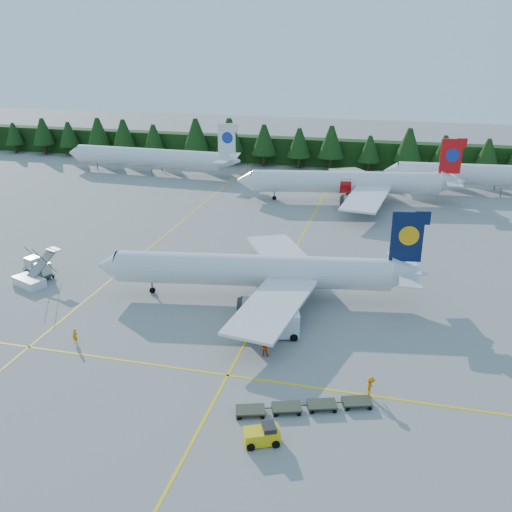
% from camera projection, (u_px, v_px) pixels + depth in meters
% --- Properties ---
extents(ground, '(320.00, 320.00, 0.00)m').
position_uv_depth(ground, '(188.00, 335.00, 57.10)').
color(ground, gray).
rests_on(ground, ground).
extents(taxi_stripe_a, '(0.25, 120.00, 0.01)m').
position_uv_depth(taxi_stripe_a, '(143.00, 253.00, 78.35)').
color(taxi_stripe_a, yellow).
rests_on(taxi_stripe_a, ground).
extents(taxi_stripe_b, '(0.25, 120.00, 0.01)m').
position_uv_depth(taxi_stripe_b, '(286.00, 267.00, 73.80)').
color(taxi_stripe_b, yellow).
rests_on(taxi_stripe_b, ground).
extents(taxi_stripe_cross, '(80.00, 0.25, 0.01)m').
position_uv_depth(taxi_stripe_cross, '(165.00, 366.00, 51.68)').
color(taxi_stripe_cross, yellow).
rests_on(taxi_stripe_cross, ground).
extents(treeline_hedge, '(220.00, 4.00, 6.00)m').
position_uv_depth(treeline_hedge, '(314.00, 152.00, 130.08)').
color(treeline_hedge, black).
rests_on(treeline_hedge, ground).
extents(airliner_navy, '(36.21, 29.57, 10.58)m').
position_uv_depth(airliner_navy, '(247.00, 271.00, 64.34)').
color(airliner_navy, silver).
rests_on(airliner_navy, ground).
extents(airliner_red, '(38.86, 31.70, 11.39)m').
position_uv_depth(airliner_red, '(341.00, 182.00, 101.67)').
color(airliner_red, silver).
rests_on(airliner_red, ground).
extents(airliner_far_left, '(38.99, 5.08, 11.33)m').
position_uv_depth(airliner_far_left, '(143.00, 157.00, 122.26)').
color(airliner_far_left, silver).
rests_on(airliner_far_left, ground).
extents(airliner_far_right, '(39.25, 6.86, 11.41)m').
position_uv_depth(airliner_far_right, '(483.00, 174.00, 106.83)').
color(airliner_far_right, silver).
rests_on(airliner_far_right, ground).
extents(airstairs, '(4.72, 6.12, 3.61)m').
position_uv_depth(airstairs, '(31.00, 279.00, 68.17)').
color(airstairs, silver).
rests_on(airstairs, ground).
extents(service_truck, '(5.72, 3.22, 2.61)m').
position_uv_depth(service_truck, '(272.00, 325.00, 56.41)').
color(service_truck, silver).
rests_on(service_truck, ground).
extents(baggage_tug, '(2.94, 2.33, 1.39)m').
position_uv_depth(baggage_tug, '(263.00, 435.00, 41.81)').
color(baggage_tug, yellow).
rests_on(baggage_tug, ground).
extents(dolly_train, '(10.73, 5.29, 0.13)m').
position_uv_depth(dolly_train, '(304.00, 405.00, 45.54)').
color(dolly_train, '#333929').
rests_on(dolly_train, ground).
extents(uld_pair, '(5.02, 3.72, 1.66)m').
position_uv_depth(uld_pair, '(38.00, 267.00, 70.87)').
color(uld_pair, '#333929').
rests_on(uld_pair, ground).
extents(crew_a, '(0.60, 0.44, 1.55)m').
position_uv_depth(crew_a, '(75.00, 336.00, 55.24)').
color(crew_a, orange).
rests_on(crew_a, ground).
extents(crew_b, '(0.92, 0.73, 1.84)m').
position_uv_depth(crew_b, '(265.00, 347.00, 53.16)').
color(crew_b, red).
rests_on(crew_b, ground).
extents(crew_c, '(0.64, 0.85, 1.91)m').
position_uv_depth(crew_c, '(370.00, 387.00, 46.98)').
color(crew_c, orange).
rests_on(crew_c, ground).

